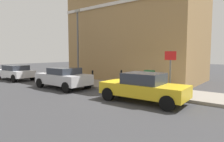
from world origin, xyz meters
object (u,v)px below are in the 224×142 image
bollard_near_cabinet (121,77)px  bollard_far_kerb (93,77)px  car_white (15,72)px  street_sign (170,66)px  car_yellow (143,87)px  car_silver (63,77)px  lamppost (78,42)px  utility_cabinet (149,80)px

bollard_near_cabinet → bollard_far_kerb: bearing=132.6°
car_white → street_sign: 13.64m
car_yellow → car_silver: (0.02, 6.02, 0.01)m
car_white → lamppost: 6.38m
car_yellow → lamppost: (2.81, 7.66, 2.59)m
car_yellow → lamppost: size_ratio=0.72×
car_yellow → utility_cabinet: 2.81m
bollard_far_kerb → car_white: bearing=99.5°
car_yellow → bollard_far_kerb: bearing=-18.2°
car_silver → lamppost: 4.14m
lamppost → car_silver: bearing=-149.5°
utility_cabinet → street_sign: 2.37m
bollard_near_cabinet → lamppost: (0.10, 4.46, 2.60)m
car_yellow → bollard_near_cabinet: (2.72, 3.21, -0.01)m
car_silver → bollard_near_cabinet: car_silver is taller
car_white → street_sign: street_sign is taller
car_white → bollard_near_cabinet: (2.69, -9.58, 0.00)m
utility_cabinet → lamppost: (0.20, 6.63, 2.62)m
car_white → utility_cabinet: bearing=-167.9°
bollard_near_cabinet → lamppost: 5.16m
car_white → bollard_near_cabinet: bearing=-164.6°
car_yellow → lamppost: lamppost is taller
car_yellow → bollard_near_cabinet: size_ratio=3.98×
car_silver → bollard_far_kerb: car_silver is taller
utility_cabinet → bollard_far_kerb: (-1.23, 3.62, 0.02)m
car_silver → bollard_near_cabinet: (2.70, -2.81, -0.02)m
car_silver → street_sign: 6.97m
utility_cabinet → bollard_near_cabinet: utility_cabinet is taller
utility_cabinet → street_sign: size_ratio=0.50×
bollard_far_kerb → lamppost: 4.23m
car_silver → street_sign: street_sign is taller
car_yellow → street_sign: size_ratio=1.80×
bollard_near_cabinet → lamppost: size_ratio=0.18×
bollard_far_kerb → street_sign: 5.49m
car_yellow → bollard_far_kerb: 4.85m
bollard_near_cabinet → lamppost: lamppost is taller
lamppost → street_sign: bearing=-99.6°
lamppost → car_yellow: bearing=-110.1°
car_white → bollard_far_kerb: bearing=-170.8°
street_sign → lamppost: bearing=80.4°
car_white → utility_cabinet: (2.59, -11.75, -0.02)m
bollard_near_cabinet → car_yellow: bearing=-130.3°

